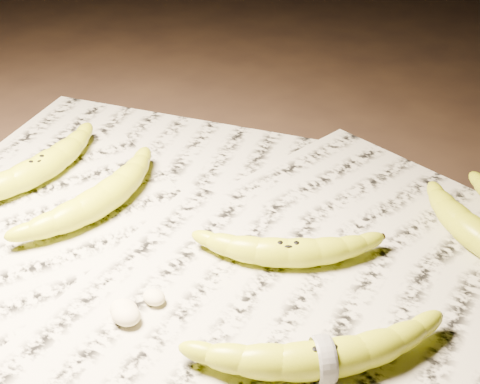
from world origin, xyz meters
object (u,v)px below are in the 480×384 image
Objects in this scene: banana_left_a at (37,168)px; banana_left_b at (102,196)px; banana_center at (288,250)px; banana_taped at (323,357)px.

banana_left_a is 0.12m from banana_left_b.
banana_left_b reaches higher than banana_left_a.
banana_center is 0.83× the size of banana_taped.
banana_left_a is 0.36m from banana_center.
banana_left_a is 1.07× the size of banana_left_b.
banana_left_b is 1.10× the size of banana_center.
banana_taped is at bearing -80.22° from banana_center.
banana_left_b reaches higher than banana_center.
banana_left_b is at bearing 156.81° from banana_center.
banana_left_a is at bearing 127.11° from banana_taped.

